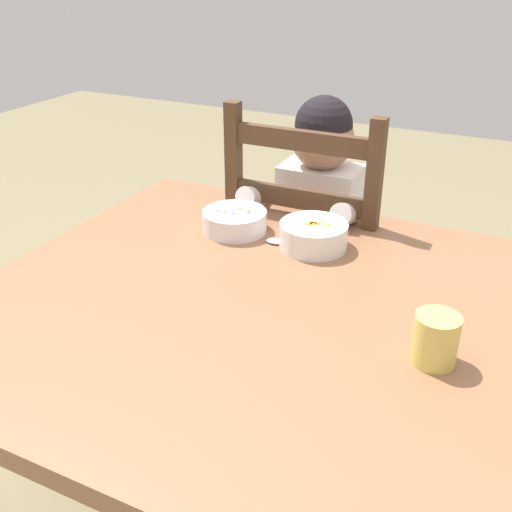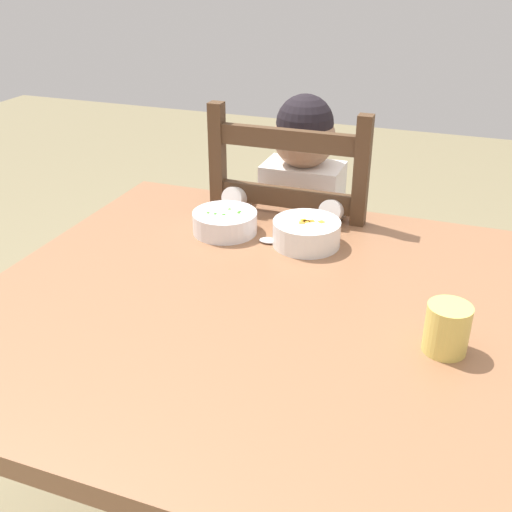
{
  "view_description": "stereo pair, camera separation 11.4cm",
  "coord_description": "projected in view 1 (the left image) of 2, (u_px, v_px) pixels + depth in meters",
  "views": [
    {
      "loc": [
        0.45,
        -0.93,
        1.33
      ],
      "look_at": [
        -0.05,
        0.08,
        0.75
      ],
      "focal_mm": 42.53,
      "sensor_mm": 36.0,
      "label": 1
    },
    {
      "loc": [
        0.34,
        -0.97,
        1.33
      ],
      "look_at": [
        -0.05,
        0.08,
        0.75
      ],
      "focal_mm": 42.53,
      "sensor_mm": 36.0,
      "label": 2
    }
  ],
  "objects": [
    {
      "name": "dining_chair",
      "position": [
        314.0,
        270.0,
        1.8
      ],
      "size": [
        0.42,
        0.42,
        0.98
      ],
      "color": "#4A321F",
      "rests_on": "ground"
    },
    {
      "name": "bowl_of_carrots",
      "position": [
        313.0,
        235.0,
        1.4
      ],
      "size": [
        0.16,
        0.16,
        0.06
      ],
      "color": "white",
      "rests_on": "dining_table"
    },
    {
      "name": "drinking_cup",
      "position": [
        435.0,
        339.0,
        1.0
      ],
      "size": [
        0.08,
        0.08,
        0.09
      ],
      "primitive_type": "cylinder",
      "color": "#DCC65D",
      "rests_on": "dining_table"
    },
    {
      "name": "child_figure",
      "position": [
        316.0,
        216.0,
        1.71
      ],
      "size": [
        0.32,
        0.31,
        0.98
      ],
      "color": "white",
      "rests_on": "ground"
    },
    {
      "name": "spoon",
      "position": [
        284.0,
        243.0,
        1.42
      ],
      "size": [
        0.14,
        0.03,
        0.01
      ],
      "color": "silver",
      "rests_on": "dining_table"
    },
    {
      "name": "dining_table",
      "position": [
        259.0,
        340.0,
        1.25
      ],
      "size": [
        1.14,
        1.04,
        0.7
      ],
      "color": "#8C5D3F",
      "rests_on": "ground"
    },
    {
      "name": "bowl_of_peas",
      "position": [
        235.0,
        220.0,
        1.48
      ],
      "size": [
        0.16,
        0.16,
        0.05
      ],
      "color": "white",
      "rests_on": "dining_table"
    }
  ]
}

